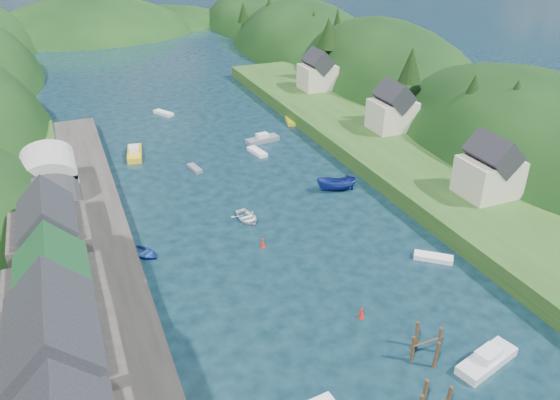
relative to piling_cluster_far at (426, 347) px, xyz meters
name	(u,v)px	position (x,y,z in m)	size (l,w,h in m)	color
ground	(227,163)	(-3.38, 47.93, -1.09)	(600.00, 600.00, 0.00)	black
hillside_right	(382,122)	(41.62, 72.93, -8.51)	(36.00, 245.56, 48.00)	black
far_hills	(127,60)	(-2.16, 171.93, -11.90)	(103.00, 68.00, 44.00)	black
hill_trees	(191,73)	(-4.82, 62.52, 9.99)	(90.90, 149.17, 12.22)	black
quay_left	(88,304)	(-27.38, 17.93, -0.09)	(12.00, 110.00, 2.00)	#2D2B28
terrace_left_grass	(10,320)	(-34.38, 17.93, 0.16)	(12.00, 110.00, 2.50)	#234719
quayside_buildings	(63,354)	(-29.38, 4.32, 5.99)	(8.00, 35.84, 12.90)	#2D2B28
boat_sheds	(51,190)	(-29.38, 36.93, 4.18)	(7.00, 21.00, 7.50)	#2D2D30
terrace_right	(396,155)	(21.62, 37.93, 0.11)	(16.00, 120.00, 2.40)	#234719
right_bank_cottages	(386,110)	(24.62, 46.26, 4.75)	(9.00, 59.24, 8.41)	beige
piling_cluster_far	(426,347)	(0.00, 0.00, 0.00)	(3.43, 3.18, 3.32)	#382314
channel_buoy_near	(361,313)	(-2.57, 6.87, -0.62)	(0.70, 0.70, 1.10)	#B3170E
channel_buoy_far	(263,243)	(-6.95, 22.72, -0.62)	(0.70, 0.70, 1.10)	#B3170E
moored_boats	(300,246)	(-3.15, 20.20, -0.45)	(37.68, 96.84, 2.24)	#1C349C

